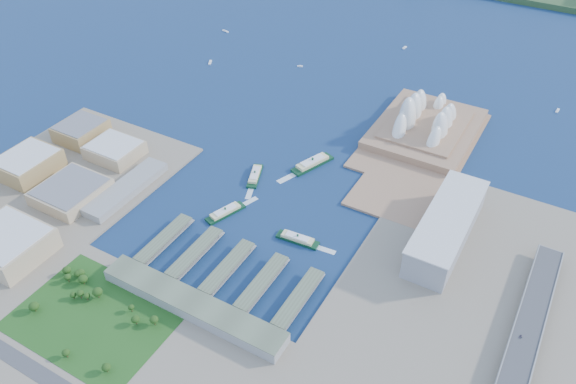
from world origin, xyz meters
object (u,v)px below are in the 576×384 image
Objects in this scene: ferry_d at (298,238)px; car_c at (521,336)px; opera_house at (428,113)px; ferry_c at (225,211)px; ferry_b at (313,162)px; toaster_building at (446,228)px; ferry_a at (255,174)px.

car_c reaches higher than ferry_d.
opera_house is 317.77m from ferry_c.
ferry_c is at bearing -3.39° from car_c.
car_c reaches higher than ferry_b.
opera_house is 219.62m from toaster_building.
ferry_a is (-243.05, -4.28, -15.91)m from toaster_building.
car_c is at bearing -57.64° from opera_house.
ferry_d is 242.36m from car_c.
opera_house is 43.75× the size of car_c.
ferry_a is (-153.05, -204.28, -27.41)m from opera_house.
ferry_c is (-43.19, -135.27, -1.09)m from ferry_b.
ferry_d is (-50.07, -278.99, -27.41)m from opera_house.
ferry_b is (-101.58, -146.28, -26.19)m from opera_house.
toaster_building reaches higher than ferry_b.
ferry_b is (51.47, 57.99, 1.23)m from ferry_a.
opera_house is 3.60× the size of ferry_c.
ferry_b is 331.31m from car_c.
opera_house is at bearing 32.44° from ferry_a.
ferry_b is at bearing 164.34° from toaster_building.
ferry_b is at bearing 27.69° from ferry_a.
ferry_d is (51.51, -132.71, -1.23)m from ferry_b.
opera_house is 284.77m from ferry_d.
toaster_building is at bearing -45.12° from car_c.
toaster_building is 243.61m from ferry_a.
ferry_d is at bearing -100.17° from opera_house.
ferry_b is 142.36m from ferry_d.
ferry_c is 94.74m from ferry_d.
car_c is (241.07, -22.43, 10.86)m from ferry_d.
ferry_d is at bearing -56.68° from ferry_a.
ferry_a is 77.55m from ferry_b.
ferry_b is at bearing -124.78° from opera_house.
toaster_building is at bearing -65.77° from opera_house.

